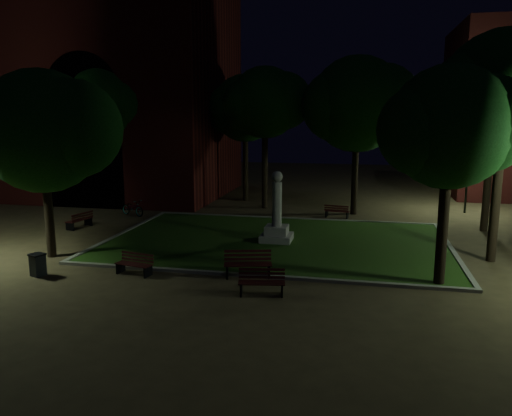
{
  "coord_description": "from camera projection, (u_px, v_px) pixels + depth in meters",
  "views": [
    {
      "loc": [
        3.66,
        -19.87,
        5.75
      ],
      "look_at": [
        -0.75,
        1.0,
        1.75
      ],
      "focal_mm": 35.0,
      "sensor_mm": 36.0,
      "label": 1
    }
  ],
  "objects": [
    {
      "name": "bench_near_left",
      "position": [
        248.0,
        265.0,
        17.95
      ],
      "size": [
        1.8,
        0.99,
        0.94
      ],
      "rotation": [
        0.0,
        0.0,
        0.25
      ],
      "color": "black",
      "rests_on": "ground"
    },
    {
      "name": "tree_ne",
      "position": [
        494.0,
        132.0,
        24.14
      ],
      "size": [
        4.5,
        3.67,
        6.78
      ],
      "color": "black",
      "rests_on": "ground"
    },
    {
      "name": "lamppost_nw",
      "position": [
        126.0,
        153.0,
        32.55
      ],
      "size": [
        1.18,
        0.28,
        4.71
      ],
      "color": "black",
      "rests_on": "ground"
    },
    {
      "name": "bench_far_side",
      "position": [
        337.0,
        212.0,
        28.17
      ],
      "size": [
        1.43,
        0.71,
        0.75
      ],
      "rotation": [
        0.0,
        0.0,
        2.96
      ],
      "color": "black",
      "rests_on": "ground"
    },
    {
      "name": "trash_bin",
      "position": [
        38.0,
        265.0,
        18.02
      ],
      "size": [
        0.62,
        0.62,
        0.82
      ],
      "color": "black",
      "rests_on": "ground"
    },
    {
      "name": "monument",
      "position": [
        277.0,
        222.0,
        22.66
      ],
      "size": [
        1.4,
        1.4,
        3.2
      ],
      "color": "#9C968E",
      "rests_on": "lawn"
    },
    {
      "name": "tree_nw",
      "position": [
        111.0,
        106.0,
        31.25
      ],
      "size": [
        6.52,
        5.32,
        8.94
      ],
      "color": "black",
      "rests_on": "ground"
    },
    {
      "name": "tree_east",
      "position": [
        508.0,
        97.0,
        18.7
      ],
      "size": [
        6.23,
        5.08,
        8.96
      ],
      "color": "black",
      "rests_on": "ground"
    },
    {
      "name": "tree_north_wl",
      "position": [
        267.0,
        103.0,
        30.02
      ],
      "size": [
        5.3,
        4.33,
        8.65
      ],
      "color": "black",
      "rests_on": "ground"
    },
    {
      "name": "bench_left_side",
      "position": [
        80.0,
        221.0,
        25.65
      ],
      "size": [
        0.82,
        1.56,
        0.82
      ],
      "rotation": [
        0.0,
        0.0,
        -1.79
      ],
      "color": "black",
      "rests_on": "ground"
    },
    {
      "name": "tree_west",
      "position": [
        45.0,
        131.0,
        19.58
      ],
      "size": [
        5.97,
        4.88,
        7.55
      ],
      "color": "black",
      "rests_on": "ground"
    },
    {
      "name": "bench_near_right",
      "position": [
        262.0,
        283.0,
        16.15
      ],
      "size": [
        1.57,
        0.77,
        0.83
      ],
      "rotation": [
        0.0,
        0.0,
        0.17
      ],
      "color": "black",
      "rests_on": "ground"
    },
    {
      "name": "bench_west_near",
      "position": [
        135.0,
        265.0,
        18.22
      ],
      "size": [
        1.47,
        0.76,
        0.77
      ],
      "rotation": [
        0.0,
        0.0,
        -0.21
      ],
      "color": "black",
      "rests_on": "ground"
    },
    {
      "name": "bicycle",
      "position": [
        133.0,
        208.0,
        28.83
      ],
      "size": [
        1.84,
        1.25,
        0.91
      ],
      "primitive_type": "imported",
      "rotation": [
        0.0,
        0.0,
        1.16
      ],
      "color": "black",
      "rests_on": "ground"
    },
    {
      "name": "lawn",
      "position": [
        277.0,
        241.0,
        22.82
      ],
      "size": [
        15.0,
        10.0,
        0.08
      ],
      "primitive_type": "cube",
      "color": "#254B14",
      "rests_on": "ground"
    },
    {
      "name": "tree_north_er",
      "position": [
        360.0,
        104.0,
        28.13
      ],
      "size": [
        6.66,
        5.44,
        9.06
      ],
      "color": "black",
      "rests_on": "ground"
    },
    {
      "name": "tree_far_north",
      "position": [
        247.0,
        108.0,
        32.91
      ],
      "size": [
        5.44,
        4.44,
        8.4
      ],
      "color": "black",
      "rests_on": "ground"
    },
    {
      "name": "tree_se",
      "position": [
        453.0,
        127.0,
        16.08
      ],
      "size": [
        4.96,
        4.05,
        7.38
      ],
      "color": "black",
      "rests_on": "ground"
    },
    {
      "name": "building_main",
      "position": [
        88.0,
        92.0,
        36.03
      ],
      "size": [
        20.0,
        12.0,
        15.0
      ],
      "color": "#501613",
      "rests_on": "ground"
    },
    {
      "name": "ground",
      "position": [
        269.0,
        254.0,
        20.91
      ],
      "size": [
        80.0,
        80.0,
        0.0
      ],
      "primitive_type": "plane",
      "color": "#4B3E27"
    },
    {
      "name": "lamppost_ne",
      "position": [
        469.0,
        159.0,
        29.1
      ],
      "size": [
        1.18,
        0.28,
        4.61
      ],
      "color": "black",
      "rests_on": "ground"
    },
    {
      "name": "lawn_kerb",
      "position": [
        277.0,
        241.0,
        22.82
      ],
      "size": [
        15.4,
        10.4,
        0.12
      ],
      "color": "slate",
      "rests_on": "ground"
    }
  ]
}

